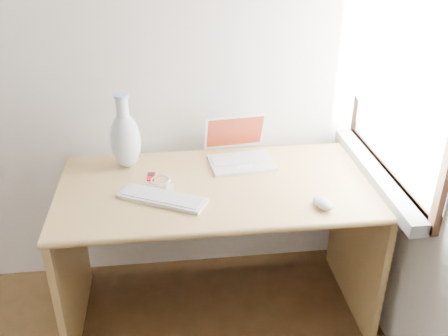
{
  "coord_description": "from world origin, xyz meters",
  "views": [
    {
      "loc": [
        0.73,
        -0.68,
        1.93
      ],
      "look_at": [
        0.97,
        1.35,
        0.84
      ],
      "focal_mm": 40.0,
      "sensor_mm": 36.0,
      "label": 1
    }
  ],
  "objects": [
    {
      "name": "desk",
      "position": [
        0.94,
        1.4,
        0.55
      ],
      "size": [
        1.47,
        0.73,
        0.78
      ],
      "color": "tan",
      "rests_on": "floor"
    },
    {
      "name": "ipod",
      "position": [
        0.63,
        1.42,
        0.78
      ],
      "size": [
        0.04,
        0.08,
        0.01
      ],
      "rotation": [
        0.0,
        0.0,
        -0.09
      ],
      "color": "#B90C12",
      "rests_on": "desk"
    },
    {
      "name": "external_keyboard",
      "position": [
        0.68,
        1.2,
        0.79
      ],
      "size": [
        0.41,
        0.29,
        0.02
      ],
      "rotation": [
        0.0,
        0.0,
        -0.47
      ],
      "color": "white",
      "rests_on": "desk"
    },
    {
      "name": "back_wall",
      "position": [
        0.0,
        1.75,
        1.3
      ],
      "size": [
        3.5,
        0.04,
        2.6
      ],
      "primitive_type": "cube",
      "color": "white",
      "rests_on": "floor"
    },
    {
      "name": "remote",
      "position": [
        0.71,
        1.29,
        0.78
      ],
      "size": [
        0.04,
        0.09,
        0.01
      ],
      "primitive_type": "cube",
      "rotation": [
        0.0,
        0.0,
        -0.06
      ],
      "color": "white",
      "rests_on": "desk"
    },
    {
      "name": "window",
      "position": [
        1.72,
        1.3,
        1.28
      ],
      "size": [
        0.11,
        0.99,
        1.1
      ],
      "color": "white",
      "rests_on": "right_wall"
    },
    {
      "name": "mouse",
      "position": [
        1.36,
        1.06,
        0.79
      ],
      "size": [
        0.1,
        0.13,
        0.04
      ],
      "primitive_type": "ellipsoid",
      "rotation": [
        0.0,
        0.0,
        0.4
      ],
      "color": "white",
      "rests_on": "desk"
    },
    {
      "name": "vase",
      "position": [
        0.52,
        1.54,
        0.93
      ],
      "size": [
        0.15,
        0.15,
        0.37
      ],
      "color": "white",
      "rests_on": "desk"
    },
    {
      "name": "laptop",
      "position": [
        1.08,
        1.54,
        0.82
      ],
      "size": [
        0.33,
        0.29,
        0.21
      ],
      "rotation": [
        0.0,
        0.0,
        0.11
      ],
      "color": "white",
      "rests_on": "desk"
    },
    {
      "name": "cable_coil",
      "position": [
        0.66,
        1.38,
        0.78
      ],
      "size": [
        0.14,
        0.14,
        0.01
      ],
      "primitive_type": "torus",
      "rotation": [
        0.0,
        0.0,
        -0.17
      ],
      "color": "white",
      "rests_on": "desk"
    }
  ]
}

